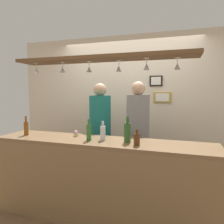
{
  "coord_description": "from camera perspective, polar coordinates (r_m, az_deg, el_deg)",
  "views": [
    {
      "loc": [
        0.89,
        -2.66,
        1.59
      ],
      "look_at": [
        0.0,
        0.1,
        1.3
      ],
      "focal_mm": 33.47,
      "sensor_mm": 36.0,
      "label": 1
    }
  ],
  "objects": [
    {
      "name": "person_left_teal_shirt",
      "position": [
        3.31,
        -3.25,
        -3.96
      ],
      "size": [
        0.34,
        0.34,
        1.72
      ],
      "color": "#2D334C",
      "rests_on": "ground_plane"
    },
    {
      "name": "picture_frame_lower_pair",
      "position": [
        3.73,
        13.58,
        3.92
      ],
      "size": [
        0.3,
        0.02,
        0.18
      ],
      "color": "#B29338",
      "rests_on": "back_wall"
    },
    {
      "name": "ground_plane",
      "position": [
        3.23,
        -0.6,
        -23.83
      ],
      "size": [
        8.0,
        8.0,
        0.0
      ],
      "primitive_type": "plane",
      "color": "brown"
    },
    {
      "name": "overhead_glass_rack",
      "position": [
        2.56,
        -2.85,
        14.38
      ],
      "size": [
        2.2,
        0.36,
        0.04
      ],
      "primitive_type": "cube",
      "color": "brown"
    },
    {
      "name": "cupcake",
      "position": [
        2.79,
        -9.81,
        -5.84
      ],
      "size": [
        0.06,
        0.06,
        0.08
      ],
      "color": "beige",
      "rests_on": "bar_counter"
    },
    {
      "name": "bar_counter",
      "position": [
        2.51,
        -4.4,
        -15.67
      ],
      "size": [
        2.7,
        0.55,
        1.0
      ],
      "color": "brown",
      "rests_on": "ground_plane"
    },
    {
      "name": "hanging_wineglass_far_left",
      "position": [
        2.92,
        -20.03,
        10.76
      ],
      "size": [
        0.07,
        0.07,
        0.13
      ],
      "color": "silver",
      "rests_on": "overhead_glass_rack"
    },
    {
      "name": "hanging_wineglass_center_right",
      "position": [
        2.39,
        9.41,
        12.22
      ],
      "size": [
        0.07,
        0.07,
        0.13
      ],
      "color": "silver",
      "rests_on": "overhead_glass_rack"
    },
    {
      "name": "hanging_wineglass_center",
      "position": [
        2.55,
        1.85,
        11.88
      ],
      "size": [
        0.07,
        0.07,
        0.13
      ],
      "color": "silver",
      "rests_on": "overhead_glass_rack"
    },
    {
      "name": "bottle_beer_green_import",
      "position": [
        2.53,
        -6.35,
        -5.41
      ],
      "size": [
        0.06,
        0.06,
        0.26
      ],
      "color": "#336B2D",
      "rests_on": "bar_counter"
    },
    {
      "name": "bottle_soda_clear",
      "position": [
        2.54,
        -2.52,
        -5.61
      ],
      "size": [
        0.06,
        0.06,
        0.23
      ],
      "color": "silver",
      "rests_on": "bar_counter"
    },
    {
      "name": "hanging_wineglass_left",
      "position": [
        2.76,
        -13.37,
        11.26
      ],
      "size": [
        0.07,
        0.07,
        0.13
      ],
      "color": "silver",
      "rests_on": "overhead_glass_rack"
    },
    {
      "name": "back_wall",
      "position": [
        3.88,
        4.55,
        1.36
      ],
      "size": [
        4.4,
        0.06,
        2.6
      ],
      "primitive_type": "cube",
      "color": "beige",
      "rests_on": "ground_plane"
    },
    {
      "name": "hanging_wineglass_right",
      "position": [
        2.43,
        17.41,
        11.93
      ],
      "size": [
        0.07,
        0.07,
        0.13
      ],
      "color": "silver",
      "rests_on": "overhead_glass_rack"
    },
    {
      "name": "bottle_champagne_green",
      "position": [
        2.44,
        4.24,
        -5.48
      ],
      "size": [
        0.08,
        0.08,
        0.3
      ],
      "color": "#2D5623",
      "rests_on": "bar_counter"
    },
    {
      "name": "picture_frame_upper_small",
      "position": [
        3.75,
        11.93,
        8.32
      ],
      "size": [
        0.22,
        0.02,
        0.18
      ],
      "color": "black",
      "rests_on": "back_wall"
    },
    {
      "name": "person_right_grey_shirt",
      "position": [
        3.15,
        7.05,
        -4.28
      ],
      "size": [
        0.34,
        0.34,
        1.74
      ],
      "color": "#2D334C",
      "rests_on": "ground_plane"
    },
    {
      "name": "bottle_beer_amber_tall",
      "position": [
        3.04,
        -22.39,
        -4.0
      ],
      "size": [
        0.06,
        0.06,
        0.26
      ],
      "color": "brown",
      "rests_on": "bar_counter"
    },
    {
      "name": "bottle_beer_brown_stubby",
      "position": [
        2.31,
        6.8,
        -7.35
      ],
      "size": [
        0.07,
        0.07,
        0.18
      ],
      "color": "#512D14",
      "rests_on": "bar_counter"
    },
    {
      "name": "hanging_wineglass_center_left",
      "position": [
        2.64,
        -6.27,
        11.63
      ],
      "size": [
        0.07,
        0.07,
        0.13
      ],
      "color": "silver",
      "rests_on": "overhead_glass_rack"
    }
  ]
}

